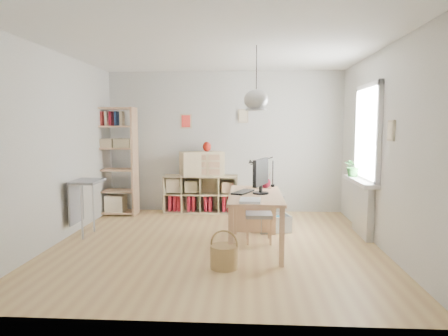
# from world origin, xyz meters

# --- Properties ---
(ground) EXTENTS (4.50, 4.50, 0.00)m
(ground) POSITION_xyz_m (0.00, 0.00, 0.00)
(ground) COLOR tan
(ground) RESTS_ON ground
(room_shell) EXTENTS (4.50, 4.50, 4.50)m
(room_shell) POSITION_xyz_m (0.55, -0.15, 2.00)
(room_shell) COLOR silver
(room_shell) RESTS_ON ground
(window_unit) EXTENTS (0.07, 1.16, 1.46)m
(window_unit) POSITION_xyz_m (2.23, 0.60, 1.55)
(window_unit) COLOR white
(window_unit) RESTS_ON ground
(radiator) EXTENTS (0.10, 0.80, 0.80)m
(radiator) POSITION_xyz_m (2.19, 0.60, 0.40)
(radiator) COLOR silver
(radiator) RESTS_ON ground
(windowsill) EXTENTS (0.22, 1.20, 0.06)m
(windowsill) POSITION_xyz_m (2.14, 0.60, 0.83)
(windowsill) COLOR white
(windowsill) RESTS_ON radiator
(desk) EXTENTS (0.70, 1.50, 0.75)m
(desk) POSITION_xyz_m (0.55, -0.15, 0.66)
(desk) COLOR #E1AF81
(desk) RESTS_ON ground
(cube_shelf) EXTENTS (1.40, 0.38, 0.72)m
(cube_shelf) POSITION_xyz_m (-0.47, 2.08, 0.30)
(cube_shelf) COLOR tan
(cube_shelf) RESTS_ON ground
(tall_bookshelf) EXTENTS (0.80, 0.38, 2.00)m
(tall_bookshelf) POSITION_xyz_m (-2.04, 1.80, 1.09)
(tall_bookshelf) COLOR #E1AF81
(tall_bookshelf) RESTS_ON ground
(side_table) EXTENTS (0.40, 0.55, 0.85)m
(side_table) POSITION_xyz_m (-2.04, 0.35, 0.67)
(side_table) COLOR #959597
(side_table) RESTS_ON ground
(chair) EXTENTS (0.38, 0.38, 0.76)m
(chair) POSITION_xyz_m (0.60, 0.21, 0.43)
(chair) COLOR #959597
(chair) RESTS_ON ground
(wicker_basket) EXTENTS (0.33, 0.33, 0.45)m
(wicker_basket) POSITION_xyz_m (0.18, -0.93, 0.15)
(wicker_basket) COLOR #A27E49
(wicker_basket) RESTS_ON ground
(storage_chest) EXTENTS (0.61, 0.66, 0.53)m
(storage_chest) POSITION_xyz_m (0.86, 0.82, 0.17)
(storage_chest) COLOR silver
(storage_chest) RESTS_ON ground
(monitor) EXTENTS (0.23, 0.53, 0.47)m
(monitor) POSITION_xyz_m (0.62, -0.13, 1.01)
(monitor) COLOR black
(monitor) RESTS_ON desk
(keyboard) EXTENTS (0.32, 0.46, 0.02)m
(keyboard) POSITION_xyz_m (0.38, -0.07, 0.76)
(keyboard) COLOR black
(keyboard) RESTS_ON desk
(task_lamp) EXTENTS (0.39, 0.15, 0.42)m
(task_lamp) POSITION_xyz_m (0.63, 0.44, 1.04)
(task_lamp) COLOR black
(task_lamp) RESTS_ON desk
(yarn_ball) EXTENTS (0.16, 0.16, 0.16)m
(yarn_ball) POSITION_xyz_m (0.70, 0.34, 0.83)
(yarn_ball) COLOR #540B17
(yarn_ball) RESTS_ON desk
(paper_tray) EXTENTS (0.26, 0.32, 0.03)m
(paper_tray) POSITION_xyz_m (0.48, -0.72, 0.77)
(paper_tray) COLOR white
(paper_tray) RESTS_ON desk
(drawer_chest) EXTENTS (0.88, 0.65, 0.45)m
(drawer_chest) POSITION_xyz_m (-0.43, 2.04, 0.95)
(drawer_chest) COLOR tan
(drawer_chest) RESTS_ON cube_shelf
(red_vase) EXTENTS (0.16, 0.16, 0.19)m
(red_vase) POSITION_xyz_m (-0.33, 2.04, 1.27)
(red_vase) COLOR maroon
(red_vase) RESTS_ON drawer_chest
(potted_plant) EXTENTS (0.38, 0.36, 0.33)m
(potted_plant) POSITION_xyz_m (2.12, 0.95, 1.03)
(potted_plant) COLOR #225C23
(potted_plant) RESTS_ON windowsill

